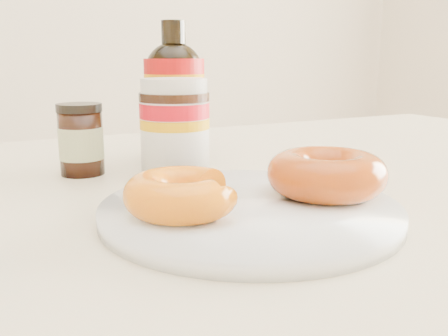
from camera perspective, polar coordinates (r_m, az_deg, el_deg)
name	(u,v)px	position (r m, az deg, el deg)	size (l,w,h in m)	color
dining_table	(265,259)	(0.57, 4.70, -10.31)	(1.40, 0.90, 0.75)	beige
plate	(250,210)	(0.44, 2.96, -4.78)	(0.26, 0.26, 0.01)	white
donut_bitten	(181,194)	(0.41, -4.89, -2.94)	(0.10, 0.10, 0.03)	orange
donut_whole	(326,173)	(0.48, 11.63, -0.61)	(0.11, 0.11, 0.04)	#8F3209
nutella_jar	(175,124)	(0.59, -5.64, 5.01)	(0.08, 0.08, 0.12)	white
syrup_bottle	(175,92)	(0.68, -5.67, 8.62)	(0.10, 0.08, 0.19)	black
dark_jar	(81,140)	(0.62, -16.02, 3.08)	(0.05, 0.05, 0.09)	black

